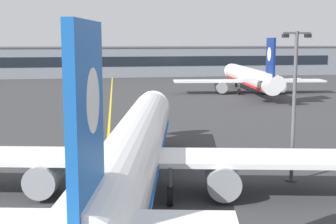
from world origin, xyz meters
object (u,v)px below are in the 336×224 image
airliner_foreground (134,150)px  airliner_background (250,78)px  apron_lamp_post (294,104)px  safety_cone_by_nose_gear (130,143)px

airliner_foreground → airliner_background: 67.77m
airliner_background → apron_lamp_post: (-18.04, -58.97, 2.83)m
apron_lamp_post → safety_cone_by_nose_gear: 19.68m
airliner_background → airliner_foreground: bearing=-116.8°
airliner_background → apron_lamp_post: 61.73m
airliner_background → safety_cone_by_nose_gear: size_ratio=72.99×
airliner_background → safety_cone_by_nose_gear: (-29.18, -43.83, -3.00)m
airliner_foreground → airliner_background: airliner_foreground is taller
apron_lamp_post → safety_cone_by_nose_gear: size_ratio=21.09×
airliner_foreground → airliner_background: size_ratio=1.02×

